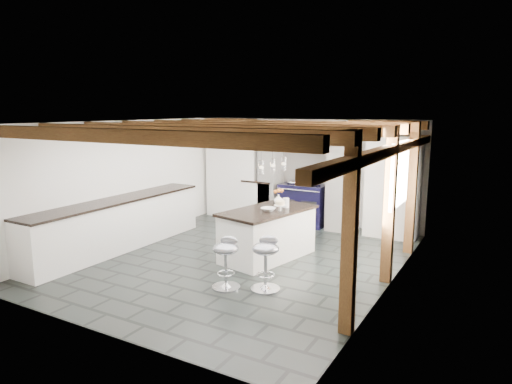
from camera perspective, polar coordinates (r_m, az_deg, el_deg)
The scene contains 6 objects.
ground at distance 7.84m, azimuth -2.10°, elevation -8.33°, with size 6.00×6.00×0.00m, color black.
room_shell at distance 9.07m, azimuth -0.73°, elevation 1.19°, with size 6.00×6.03×6.00m.
range_cooker at distance 10.02m, azimuth 5.94°, elevation -1.48°, with size 1.00×0.63×0.99m.
kitchen_island at distance 7.77m, azimuth 1.48°, elevation -5.15°, with size 1.23×1.86×1.13m.
bar_stool_near at distance 6.41m, azimuth 1.20°, elevation -8.13°, with size 0.50×0.50×0.77m.
bar_stool_far at distance 6.49m, azimuth -3.78°, elevation -8.06°, with size 0.45×0.45×0.75m.
Camera 1 is at (3.91, -6.32, 2.51)m, focal length 32.00 mm.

